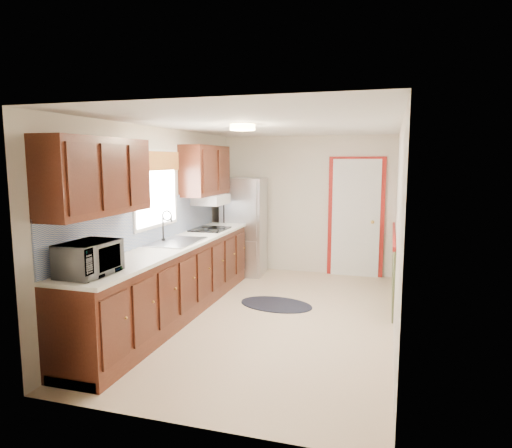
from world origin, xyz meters
The scene contains 8 objects.
room_shell centered at (0.00, 0.00, 1.20)m, with size 3.20×5.20×2.52m.
kitchen_run centered at (-1.24, -0.29, 0.81)m, with size 0.63×4.00×2.20m.
back_wall_trim centered at (0.99, 2.21, 0.89)m, with size 1.12×2.30×2.08m.
ceiling_fixture centered at (-0.30, -0.20, 2.36)m, with size 0.30×0.30×0.06m, color #FFD88C.
microwave centered at (-1.20, -1.95, 1.13)m, with size 0.56×0.31×0.38m, color white.
refrigerator centered at (-1.02, 2.05, 0.84)m, with size 0.74×0.73×1.68m.
rug centered at (-0.05, 0.50, 0.01)m, with size 1.03×0.66×0.01m, color black.
cooktop centered at (-1.19, 0.91, 0.95)m, with size 0.49×0.58×0.02m, color black.
Camera 1 is at (1.41, -5.40, 1.98)m, focal length 32.00 mm.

